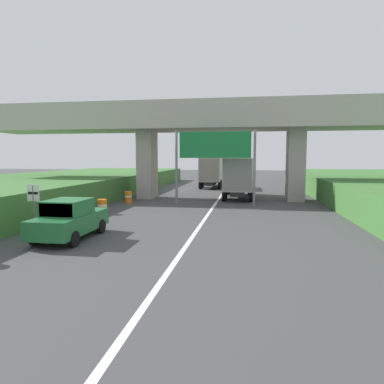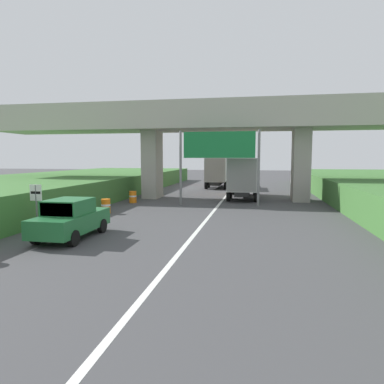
% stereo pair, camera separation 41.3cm
% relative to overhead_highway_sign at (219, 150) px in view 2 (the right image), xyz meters
% --- Properties ---
extents(lane_centre_stripe, '(0.20, 90.38, 0.01)m').
position_rel_overhead_highway_sign_xyz_m(lane_centre_stripe, '(0.00, -2.66, -4.03)').
color(lane_centre_stripe, white).
rests_on(lane_centre_stripe, ground).
extents(overpass_bridge, '(40.00, 4.80, 7.95)m').
position_rel_overhead_highway_sign_xyz_m(overpass_bridge, '(0.00, 3.64, 1.98)').
color(overpass_bridge, '#ADA89E').
rests_on(overpass_bridge, ground).
extents(overhead_highway_sign, '(5.88, 0.18, 5.45)m').
position_rel_overhead_highway_sign_xyz_m(overhead_highway_sign, '(0.00, 0.00, 0.00)').
color(overhead_highway_sign, slate).
rests_on(overhead_highway_sign, ground).
extents(speed_limit_sign, '(0.60, 0.08, 2.23)m').
position_rel_overhead_highway_sign_xyz_m(speed_limit_sign, '(-7.40, -10.68, -2.56)').
color(speed_limit_sign, slate).
rests_on(speed_limit_sign, ground).
extents(truck_orange, '(2.44, 7.30, 3.44)m').
position_rel_overhead_highway_sign_xyz_m(truck_orange, '(1.61, 4.67, -2.11)').
color(truck_orange, black).
rests_on(truck_orange, ground).
extents(truck_red, '(2.44, 7.30, 3.44)m').
position_rel_overhead_highway_sign_xyz_m(truck_red, '(-1.73, 15.16, -2.11)').
color(truck_red, black).
rests_on(truck_red, ground).
extents(car_green, '(1.86, 4.10, 1.72)m').
position_rel_overhead_highway_sign_xyz_m(car_green, '(-5.12, -11.63, -3.18)').
color(car_green, '#236B38').
rests_on(car_green, ground).
extents(construction_barrel_2, '(0.57, 0.57, 0.90)m').
position_rel_overhead_highway_sign_xyz_m(construction_barrel_2, '(-6.54, -10.15, -3.58)').
color(construction_barrel_2, orange).
rests_on(construction_barrel_2, ground).
extents(construction_barrel_3, '(0.57, 0.57, 0.90)m').
position_rel_overhead_highway_sign_xyz_m(construction_barrel_3, '(-6.54, -5.02, -3.58)').
color(construction_barrel_3, orange).
rests_on(construction_barrel_3, ground).
extents(construction_barrel_4, '(0.57, 0.57, 0.90)m').
position_rel_overhead_highway_sign_xyz_m(construction_barrel_4, '(-6.66, 0.11, -3.58)').
color(construction_barrel_4, orange).
rests_on(construction_barrel_4, ground).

